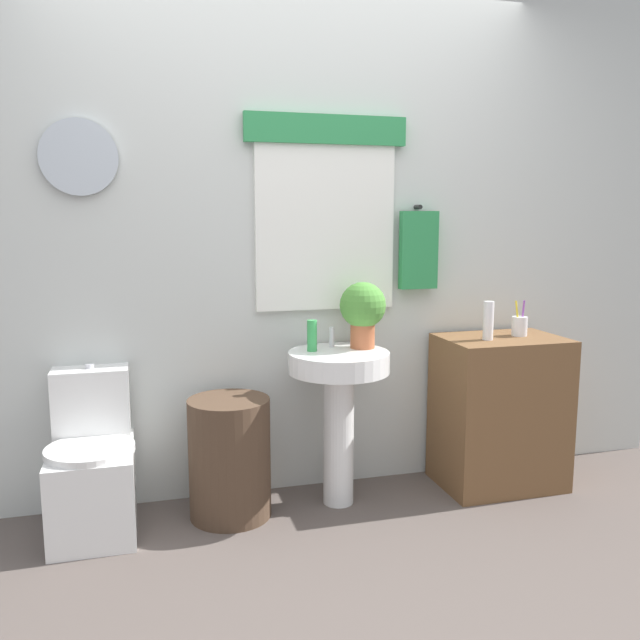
# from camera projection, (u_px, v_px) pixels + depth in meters

# --- Properties ---
(ground_plane) EXTENTS (8.00, 8.00, 0.00)m
(ground_plane) POSITION_uv_depth(u_px,v_px,m) (357.00, 604.00, 2.41)
(ground_plane) COLOR #564C47
(back_wall) EXTENTS (4.40, 0.18, 2.60)m
(back_wall) POSITION_uv_depth(u_px,v_px,m) (287.00, 237.00, 3.30)
(back_wall) COLOR silver
(back_wall) RESTS_ON ground_plane
(toilet) EXTENTS (0.38, 0.51, 0.74)m
(toilet) POSITION_uv_depth(u_px,v_px,m) (93.00, 469.00, 2.95)
(toilet) COLOR white
(toilet) RESTS_ON ground_plane
(laundry_hamper) EXTENTS (0.38, 0.38, 0.57)m
(laundry_hamper) POSITION_uv_depth(u_px,v_px,m) (230.00, 458.00, 3.08)
(laundry_hamper) COLOR #4C3828
(laundry_hamper) RESTS_ON ground_plane
(pedestal_sink) EXTENTS (0.49, 0.49, 0.76)m
(pedestal_sink) POSITION_uv_depth(u_px,v_px,m) (339.00, 392.00, 3.18)
(pedestal_sink) COLOR white
(pedestal_sink) RESTS_ON ground_plane
(faucet) EXTENTS (0.03, 0.03, 0.10)m
(faucet) POSITION_uv_depth(u_px,v_px,m) (332.00, 337.00, 3.25)
(faucet) COLOR silver
(faucet) RESTS_ON pedestal_sink
(wooden_cabinet) EXTENTS (0.62, 0.44, 0.79)m
(wooden_cabinet) POSITION_uv_depth(u_px,v_px,m) (499.00, 412.00, 3.44)
(wooden_cabinet) COLOR brown
(wooden_cabinet) RESTS_ON ground_plane
(soap_bottle) EXTENTS (0.05, 0.05, 0.15)m
(soap_bottle) POSITION_uv_depth(u_px,v_px,m) (312.00, 336.00, 3.15)
(soap_bottle) COLOR green
(soap_bottle) RESTS_ON pedestal_sink
(potted_plant) EXTENTS (0.23, 0.23, 0.33)m
(potted_plant) POSITION_uv_depth(u_px,v_px,m) (363.00, 309.00, 3.21)
(potted_plant) COLOR #AD5B38
(potted_plant) RESTS_ON pedestal_sink
(lotion_bottle) EXTENTS (0.05, 0.05, 0.20)m
(lotion_bottle) POSITION_uv_depth(u_px,v_px,m) (488.00, 321.00, 3.29)
(lotion_bottle) COLOR white
(lotion_bottle) RESTS_ON wooden_cabinet
(toothbrush_cup) EXTENTS (0.08, 0.08, 0.19)m
(toothbrush_cup) POSITION_uv_depth(u_px,v_px,m) (519.00, 326.00, 3.41)
(toothbrush_cup) COLOR silver
(toothbrush_cup) RESTS_ON wooden_cabinet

